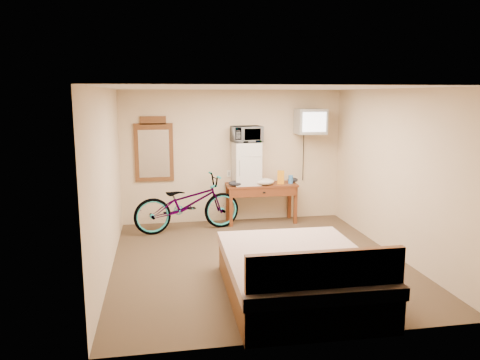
{
  "coord_description": "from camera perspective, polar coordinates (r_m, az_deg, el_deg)",
  "views": [
    {
      "loc": [
        -1.41,
        -6.43,
        2.41
      ],
      "look_at": [
        -0.14,
        0.74,
        1.08
      ],
      "focal_mm": 35.0,
      "sensor_mm": 36.0,
      "label": 1
    }
  ],
  "objects": [
    {
      "name": "crt_television",
      "position": [
        8.93,
        8.59,
        7.08
      ],
      "size": [
        0.54,
        0.61,
        0.47
      ],
      "color": "black",
      "rests_on": "room"
    },
    {
      "name": "wall_mirror",
      "position": [
        8.76,
        -10.45,
        3.61
      ],
      "size": [
        0.71,
        0.04,
        1.2
      ],
      "color": "brown",
      "rests_on": "room"
    },
    {
      "name": "snack_bag",
      "position": [
        8.84,
        4.99,
        0.35
      ],
      "size": [
        0.14,
        0.11,
        0.25
      ],
      "primitive_type": "cube",
      "rotation": [
        0.0,
        0.0,
        -0.27
      ],
      "color": "orange",
      "rests_on": "desk"
    },
    {
      "name": "cloth_dark_b",
      "position": [
        9.02,
        6.44,
        0.01
      ],
      "size": [
        0.2,
        0.17,
        0.09
      ],
      "primitive_type": "ellipsoid",
      "color": "black",
      "rests_on": "desk"
    },
    {
      "name": "bicycle",
      "position": [
        8.38,
        -6.42,
        -2.85
      ],
      "size": [
        2.01,
        1.03,
        1.01
      ],
      "primitive_type": "imported",
      "rotation": [
        0.0,
        0.0,
        1.77
      ],
      "color": "black",
      "rests_on": "floor"
    },
    {
      "name": "microwave",
      "position": [
        8.65,
        0.81,
        5.61
      ],
      "size": [
        0.58,
        0.44,
        0.3
      ],
      "primitive_type": "imported",
      "rotation": [
        0.0,
        0.0,
        0.14
      ],
      "color": "silver",
      "rests_on": "mini_fridge"
    },
    {
      "name": "room",
      "position": [
        6.69,
        2.28,
        0.37
      ],
      "size": [
        4.6,
        4.64,
        2.5
      ],
      "color": "#4B3925",
      "rests_on": "ground"
    },
    {
      "name": "bed",
      "position": [
        5.72,
        7.15,
        -11.45
      ],
      "size": [
        1.72,
        2.26,
        0.9
      ],
      "color": "brown",
      "rests_on": "floor"
    },
    {
      "name": "blue_cup",
      "position": [
        8.9,
        6.19,
        0.08
      ],
      "size": [
        0.09,
        0.09,
        0.16
      ],
      "primitive_type": "cylinder",
      "color": "#3B7DCB",
      "rests_on": "desk"
    },
    {
      "name": "mini_fridge",
      "position": [
        8.71,
        0.8,
        2.03
      ],
      "size": [
        0.5,
        0.49,
        0.79
      ],
      "color": "silver",
      "rests_on": "desk"
    },
    {
      "name": "desk",
      "position": [
        8.83,
        2.66,
        -1.28
      ],
      "size": [
        1.34,
        0.54,
        0.75
      ],
      "color": "maroon",
      "rests_on": "floor"
    },
    {
      "name": "cloth_cream",
      "position": [
        8.71,
        2.89,
        -0.2
      ],
      "size": [
        0.41,
        0.31,
        0.12
      ],
      "primitive_type": "ellipsoid",
      "color": "silver",
      "rests_on": "desk"
    },
    {
      "name": "cloth_dark_a",
      "position": [
        8.58,
        -0.5,
        -0.42
      ],
      "size": [
        0.28,
        0.21,
        0.1
      ],
      "primitive_type": "ellipsoid",
      "color": "black",
      "rests_on": "desk"
    }
  ]
}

